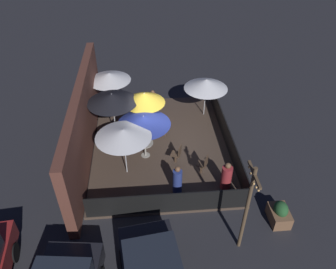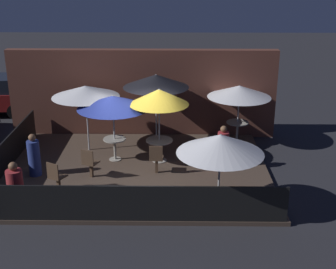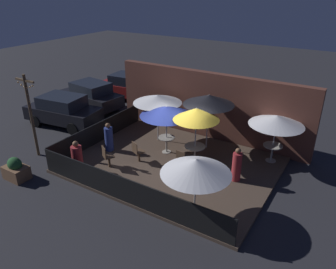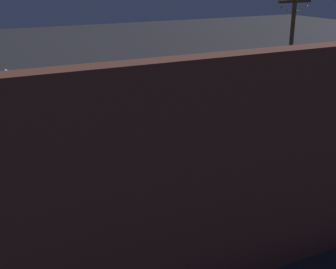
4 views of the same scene
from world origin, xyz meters
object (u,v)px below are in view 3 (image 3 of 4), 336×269
dining_table_1 (167,140)px  patio_chair_1 (137,151)px  planter_box (16,170)px  parked_car_2 (130,87)px  patio_umbrella_4 (196,166)px  dining_table_0 (272,149)px  patio_umbrella_0 (277,120)px  patron_0 (237,166)px  light_post (31,112)px  patio_chair_0 (182,160)px  patron_2 (77,157)px  patio_umbrella_5 (157,99)px  dining_table_2 (195,149)px  patio_umbrella_1 (166,111)px  patron_1 (109,138)px  parked_car_1 (92,95)px  patio_umbrella_3 (209,100)px  patio_umbrella_2 (196,114)px  patio_chair_2 (107,156)px  parked_car_0 (63,110)px

dining_table_1 → patio_chair_1: bearing=-112.9°
planter_box → parked_car_2: parked_car_2 is taller
patio_umbrella_4 → dining_table_0: (1.09, 4.82, -1.23)m
patio_umbrella_0 → dining_table_0: 1.27m
planter_box → patio_umbrella_4: bearing=12.7°
patron_0 → light_post: light_post is taller
parked_car_2 → patio_chair_0: bearing=-45.0°
patron_2 → patio_chair_1: bearing=68.9°
patio_umbrella_5 → dining_table_2: 2.98m
patio_umbrella_1 → planter_box: bearing=-129.4°
dining_table_0 → patio_chair_0: 3.87m
parked_car_2 → patio_chair_1: bearing=-55.1°
dining_table_2 → patio_chair_0: 0.97m
light_post → patron_2: bearing=-2.2°
patio_chair_1 → dining_table_1: bearing=-0.0°
patron_1 → parked_car_1: parked_car_1 is taller
dining_table_0 → parked_car_2: size_ratio=0.19×
planter_box → parked_car_1: size_ratio=0.23×
patio_umbrella_3 → planter_box: (-5.17, -6.05, -2.01)m
patio_umbrella_0 → patio_umbrella_3: (-2.84, -0.33, 0.44)m
parked_car_1 → patio_umbrella_3: bearing=-1.5°
patio_umbrella_2 → patio_chair_2: (-2.76, -2.28, -1.61)m
patio_umbrella_4 → patron_2: size_ratio=1.72×
patio_chair_0 → dining_table_0: bearing=-41.9°
parked_car_1 → patio_umbrella_2: bearing=-10.6°
patio_umbrella_5 → patron_2: bearing=-106.9°
patio_umbrella_2 → dining_table_2: (0.00, 0.00, -1.56)m
patio_chair_1 → patron_0: patron_0 is taller
patio_umbrella_3 → patio_chair_1: (-1.86, -2.69, -1.78)m
dining_table_2 → patron_1: 3.85m
patio_umbrella_1 → dining_table_0: bearing=21.9°
patio_umbrella_4 → patron_1: (-5.29, 1.98, -1.22)m
patio_umbrella_2 → patron_2: size_ratio=1.87×
patron_0 → parked_car_1: parked_car_1 is taller
dining_table_0 → patio_umbrella_1: bearing=-158.1°
patio_umbrella_0 → planter_box: 10.37m
patio_umbrella_4 → dining_table_2: (-1.61, 3.08, -1.24)m
patron_0 → patron_2: 6.18m
parked_car_1 → parked_car_2: same height
patio_umbrella_0 → dining_table_2: size_ratio=2.59×
dining_table_0 → light_post: 10.16m
patio_chair_0 → patio_chair_2: patio_chair_2 is taller
patio_umbrella_2 → dining_table_0: 3.57m
dining_table_0 → dining_table_2: dining_table_0 is taller
patio_umbrella_3 → patron_2: patio_umbrella_3 is taller
patio_umbrella_2 → patron_0: (1.98, -0.43, -1.52)m
dining_table_0 → patio_umbrella_2: bearing=-147.2°
parked_car_0 → parked_car_2: (0.35, 5.20, 0.00)m
patio_umbrella_1 → patio_chair_2: size_ratio=2.39×
patio_umbrella_5 → dining_table_2: size_ratio=2.64×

